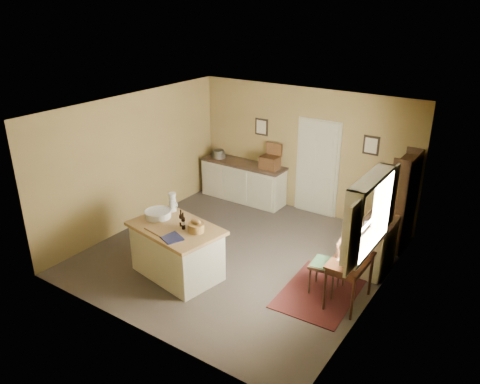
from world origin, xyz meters
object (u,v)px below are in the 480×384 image
object	(u,v)px
desk_chair	(325,265)
shelving_unit	(405,202)
work_island	(177,249)
writing_desk	(350,265)
sideboard	(243,180)
right_cabinet	(375,245)

from	to	relation	value
desk_chair	shelving_unit	xyz separation A→B (m)	(0.57, 2.15, 0.43)
work_island	shelving_unit	size ratio (longest dim) A/B	0.91
writing_desk	desk_chair	world-z (taller)	desk_chair
writing_desk	shelving_unit	distance (m)	2.25
writing_desk	desk_chair	size ratio (longest dim) A/B	0.87
sideboard	desk_chair	bearing A→B (deg)	-37.07
sideboard	writing_desk	world-z (taller)	sideboard
work_island	writing_desk	world-z (taller)	work_island
right_cabinet	work_island	bearing A→B (deg)	-143.05
work_island	shelving_unit	world-z (taller)	shelving_unit
work_island	shelving_unit	xyz separation A→B (m)	(2.85, 3.09, 0.44)
work_island	desk_chair	distance (m)	2.46
desk_chair	right_cabinet	distance (m)	1.17
work_island	sideboard	world-z (taller)	work_island
work_island	writing_desk	size ratio (longest dim) A/B	1.99
work_island	desk_chair	bearing A→B (deg)	32.35
desk_chair	writing_desk	bearing A→B (deg)	-18.60
work_island	right_cabinet	distance (m)	3.38
sideboard	desk_chair	distance (m)	3.91
writing_desk	desk_chair	xyz separation A→B (m)	(-0.43, 0.08, -0.18)
work_island	sideboard	distance (m)	3.40
shelving_unit	work_island	bearing A→B (deg)	-132.69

